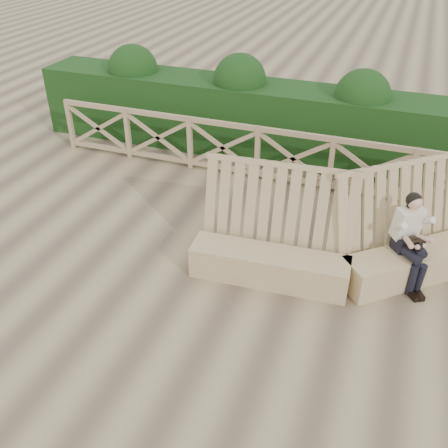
% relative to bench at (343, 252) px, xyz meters
% --- Properties ---
extents(ground, '(60.00, 60.00, 0.00)m').
position_rel_bench_xyz_m(ground, '(-1.36, -1.01, -0.41)').
color(ground, brown).
rests_on(ground, ground).
extents(bench, '(4.18, 2.26, 1.62)m').
position_rel_bench_xyz_m(bench, '(0.00, 0.00, 0.00)').
color(bench, '#9A7F58').
rests_on(bench, ground).
extents(woman, '(0.67, 0.81, 1.38)m').
position_rel_bench_xyz_m(woman, '(0.85, 0.21, 0.35)').
color(woman, black).
rests_on(woman, ground).
extents(guardrail, '(10.10, 0.09, 1.10)m').
position_rel_bench_xyz_m(guardrail, '(-1.36, 2.49, 0.14)').
color(guardrail, '#937655').
rests_on(guardrail, ground).
extents(hedge, '(12.00, 1.20, 1.50)m').
position_rel_bench_xyz_m(hedge, '(-1.36, 3.69, 0.34)').
color(hedge, black).
rests_on(hedge, ground).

